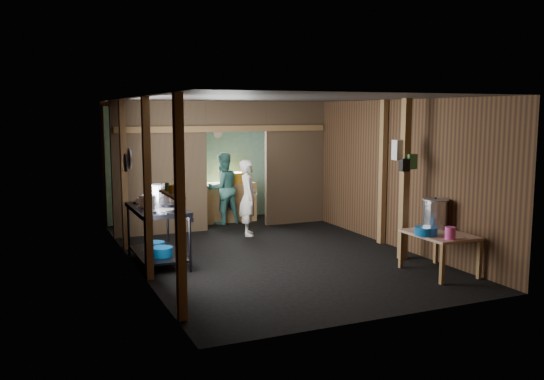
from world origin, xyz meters
name	(u,v)px	position (x,y,z in m)	size (l,w,h in m)	color
floor	(267,252)	(0.00, 0.00, 0.00)	(4.50, 7.00, 0.00)	black
ceiling	(267,99)	(0.00, 0.00, 2.60)	(4.50, 7.00, 0.00)	#383430
wall_back	(206,161)	(0.00, 3.50, 1.30)	(4.50, 0.00, 2.60)	#50311B
wall_front	(388,208)	(0.00, -3.50, 1.30)	(4.50, 0.00, 2.60)	#50311B
wall_left	(132,183)	(-2.25, 0.00, 1.30)	(0.00, 7.00, 2.60)	#50311B
wall_right	(380,171)	(2.25, 0.00, 1.30)	(0.00, 7.00, 2.60)	#50311B
partition_left	(160,168)	(-1.32, 2.20, 1.30)	(1.85, 0.10, 2.60)	brown
partition_right	(295,163)	(1.57, 2.20, 1.30)	(1.35, 0.10, 2.60)	brown
partition_header	(236,116)	(0.25, 2.20, 2.30)	(1.30, 0.10, 0.60)	brown
turquoise_panel	(207,163)	(0.00, 3.44, 1.25)	(4.40, 0.06, 2.50)	#7CA8A0
back_counter	(227,202)	(0.30, 2.95, 0.42)	(1.20, 0.50, 0.85)	olive
wall_clock	(218,134)	(0.25, 3.40, 1.90)	(0.20, 0.20, 0.03)	silver
post_left_a	(180,209)	(-2.18, -2.60, 1.30)	(0.10, 0.12, 2.60)	olive
post_left_b	(148,189)	(-2.18, -0.80, 1.30)	(0.10, 0.12, 2.60)	olive
post_left_c	(124,175)	(-2.18, 1.20, 1.30)	(0.10, 0.12, 2.60)	olive
post_right	(383,173)	(2.18, -0.20, 1.30)	(0.10, 0.12, 2.60)	olive
post_free	(405,180)	(1.85, -1.30, 1.30)	(0.12, 0.12, 2.60)	olive
cross_beam	(225,129)	(0.00, 2.15, 2.05)	(4.40, 0.12, 0.12)	olive
pan_lid_big	(130,159)	(-2.21, 0.40, 1.65)	(0.34, 0.34, 0.03)	gray
pan_lid_small	(126,163)	(-2.21, 0.80, 1.55)	(0.30, 0.30, 0.03)	black
wall_shelf	(172,194)	(-2.15, -2.10, 1.40)	(0.14, 0.80, 0.03)	olive
jar_white	(177,192)	(-2.15, -2.35, 1.47)	(0.07, 0.07, 0.10)	silver
jar_yellow	(172,189)	(-2.15, -2.10, 1.47)	(0.08, 0.08, 0.10)	#B47919
jar_green	(167,187)	(-2.15, -1.88, 1.47)	(0.06, 0.06, 0.10)	#357639
bag_white	(400,150)	(1.80, -1.22, 1.78)	(0.22, 0.15, 0.32)	silver
bag_green	(411,161)	(1.92, -1.36, 1.60)	(0.16, 0.12, 0.24)	#357639
bag_black	(405,165)	(1.78, -1.38, 1.55)	(0.14, 0.10, 0.20)	black
gas_range	(158,235)	(-1.88, 0.01, 0.45)	(0.79, 1.54, 0.91)	black
prep_table	(439,253)	(1.83, -2.22, 0.30)	(0.74, 1.02, 0.60)	tan
stove_pot_large	(161,194)	(-1.71, 0.43, 1.05)	(0.32, 0.32, 0.32)	silver
stove_pot_med	(147,203)	(-2.05, -0.06, 1.00)	(0.25, 0.25, 0.22)	silver
stove_saucepan	(141,201)	(-2.05, 0.38, 0.96)	(0.17, 0.17, 0.10)	silver
frying_pan	(165,211)	(-1.88, -0.53, 0.93)	(0.27, 0.49, 0.07)	gray
blue_tub_front	(162,252)	(-1.88, -0.25, 0.25)	(0.34, 0.34, 0.14)	#0C579F
blue_tub_back	(155,246)	(-1.88, 0.22, 0.24)	(0.31, 0.31, 0.13)	#0C579F
stock_pot	(435,214)	(2.03, -1.85, 0.82)	(0.40, 0.40, 0.47)	silver
wash_basin	(426,231)	(1.56, -2.24, 0.67)	(0.33, 0.33, 0.12)	#0C579F
pink_bucket	(450,233)	(1.69, -2.60, 0.69)	(0.15, 0.15, 0.18)	#E64A9E
knife	(459,239)	(1.81, -2.65, 0.61)	(0.30, 0.04, 0.01)	silver
yellow_tub	(235,177)	(0.49, 2.95, 0.96)	(0.40, 0.40, 0.22)	#B47919
cook	(248,198)	(0.21, 1.42, 0.74)	(0.54, 0.35, 1.48)	silver
worker_back	(223,189)	(0.11, 2.69, 0.77)	(0.75, 0.58, 1.53)	#3E7B71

